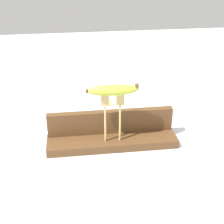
{
  "coord_description": "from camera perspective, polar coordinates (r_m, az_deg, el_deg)",
  "views": [
    {
      "loc": [
        -0.12,
        -0.95,
        0.65
      ],
      "look_at": [
        0.0,
        0.0,
        0.13
      ],
      "focal_mm": 53.35,
      "sensor_mm": 36.0,
      "label": 1
    }
  ],
  "objects": [
    {
      "name": "banana_raised_center",
      "position": [
        1.04,
        0.11,
        3.78
      ],
      "size": [
        0.17,
        0.05,
        0.04
      ],
      "color": "#B2C138",
      "rests_on": "fork_stand_center"
    },
    {
      "name": "fork_stand_center",
      "position": [
        1.07,
        0.11,
        -0.32
      ],
      "size": [
        0.07,
        0.01,
        0.17
      ],
      "color": "tan",
      "rests_on": "wooden_board"
    },
    {
      "name": "ground_plane",
      "position": [
        1.16,
        0.0,
        -5.63
      ],
      "size": [
        3.0,
        3.0,
        0.0
      ],
      "primitive_type": "plane",
      "color": "silver"
    },
    {
      "name": "wooden_board",
      "position": [
        1.15,
        0.0,
        -5.04
      ],
      "size": [
        0.44,
        0.1,
        0.03
      ],
      "primitive_type": "cube",
      "color": "brown",
      "rests_on": "ground"
    },
    {
      "name": "board_backstop",
      "position": [
        1.15,
        -0.25,
        -1.65
      ],
      "size": [
        0.43,
        0.03,
        0.08
      ],
      "primitive_type": "cube",
      "color": "brown",
      "rests_on": "wooden_board"
    },
    {
      "name": "fork_fallen_near",
      "position": [
        1.39,
        0.55,
        0.69
      ],
      "size": [
        0.09,
        0.19,
        0.01
      ],
      "color": "tan",
      "rests_on": "ground"
    },
    {
      "name": "banana_chunk_near",
      "position": [
        1.22,
        -8.65,
        -2.92
      ],
      "size": [
        0.05,
        0.06,
        0.04
      ],
      "color": "#DBD147",
      "rests_on": "ground"
    }
  ]
}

